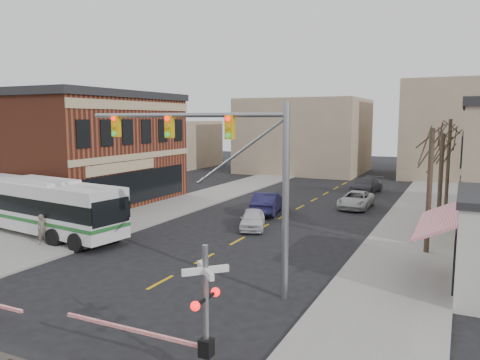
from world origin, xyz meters
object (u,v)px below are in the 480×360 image
object	(u,v)px
transit_bus	(40,205)
pedestrian_far	(76,219)
car_a	(253,219)
pedestrian_near	(42,229)
car_c	(356,200)
car_d	(367,185)
rr_crossing_east	(193,315)
car_b	(267,203)
traffic_signal_mast	(225,157)

from	to	relation	value
transit_bus	pedestrian_far	world-z (taller)	transit_bus
car_a	pedestrian_near	distance (m)	13.01
car_c	car_d	bearing A→B (deg)	95.91
car_d	pedestrian_far	bearing A→B (deg)	-108.13
pedestrian_far	rr_crossing_east	bearing A→B (deg)	-98.16
car_d	pedestrian_far	world-z (taller)	pedestrian_far
rr_crossing_east	pedestrian_near	world-z (taller)	rr_crossing_east
car_a	car_c	xyz separation A→B (m)	(4.74, 10.40, 0.03)
car_c	pedestrian_near	world-z (taller)	pedestrian_near
car_a	car_b	size ratio (longest dim) A/B	0.77
car_b	pedestrian_far	xyz separation A→B (m)	(-8.11, -11.79, 0.24)
rr_crossing_east	car_b	distance (m)	23.83
car_a	car_c	world-z (taller)	car_c
car_c	car_d	world-z (taller)	car_d
traffic_signal_mast	rr_crossing_east	bearing A→B (deg)	-69.88
traffic_signal_mast	pedestrian_near	xyz separation A→B (m)	(-12.66, 1.42, -4.73)
rr_crossing_east	transit_bus	bearing A→B (deg)	149.60
transit_bus	car_d	xyz separation A→B (m)	(15.51, 26.55, -1.17)
traffic_signal_mast	car_b	size ratio (longest dim) A/B	1.94
traffic_signal_mast	car_c	size ratio (longest dim) A/B	1.97
car_a	pedestrian_near	xyz separation A→B (m)	(-9.20, -9.20, 0.34)
car_d	pedestrian_far	size ratio (longest dim) A/B	2.67
traffic_signal_mast	car_c	bearing A→B (deg)	86.53
traffic_signal_mast	car_a	xyz separation A→B (m)	(-3.46, 10.62, -5.07)
transit_bus	traffic_signal_mast	size ratio (longest dim) A/B	1.37
traffic_signal_mast	rr_crossing_east	size ratio (longest dim) A/B	1.75
car_c	pedestrian_far	xyz separation A→B (m)	(-13.90, -16.99, 0.39)
car_a	car_b	distance (m)	5.31
car_c	car_b	bearing A→B (deg)	-137.13
car_b	pedestrian_far	distance (m)	14.31
pedestrian_near	car_b	bearing A→B (deg)	-15.70
rr_crossing_east	car_d	size ratio (longest dim) A/B	1.10
pedestrian_near	pedestrian_far	distance (m)	2.61
rr_crossing_east	car_b	xyz separation A→B (m)	(-7.05, 22.74, -1.14)
transit_bus	rr_crossing_east	xyz separation A→B (m)	(17.54, -10.29, 0.06)
traffic_signal_mast	rr_crossing_east	world-z (taller)	traffic_signal_mast
rr_crossing_east	car_c	size ratio (longest dim) A/B	1.12
transit_bus	car_c	size ratio (longest dim) A/B	2.70
rr_crossing_east	pedestrian_near	bearing A→B (deg)	151.23
car_c	rr_crossing_east	bearing A→B (deg)	-86.50
car_c	car_a	bearing A→B (deg)	-113.56
traffic_signal_mast	pedestrian_near	size ratio (longest dim) A/B	5.57
car_c	car_d	xyz separation A→B (m)	(-0.78, 8.90, 0.05)
traffic_signal_mast	pedestrian_near	world-z (taller)	traffic_signal_mast
car_a	car_b	world-z (taller)	car_b
car_c	pedestrian_near	xyz separation A→B (m)	(-13.93, -19.60, 0.31)
transit_bus	car_c	world-z (taller)	transit_bus
car_b	car_d	world-z (taller)	car_b
traffic_signal_mast	pedestrian_far	world-z (taller)	traffic_signal_mast
traffic_signal_mast	car_c	distance (m)	21.66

